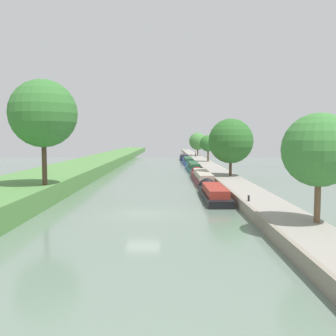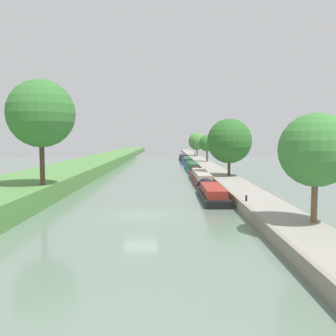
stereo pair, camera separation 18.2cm
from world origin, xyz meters
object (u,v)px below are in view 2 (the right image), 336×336
Objects in this scene: mooring_bollard_far at (192,155)px; narrowboat_black at (212,192)px; narrowboat_blue at (188,161)px; narrowboat_navy at (185,158)px; person_walking at (196,153)px; narrowboat_maroon at (202,177)px; narrowboat_teal at (193,167)px; mooring_bollard_near at (248,198)px.

narrowboat_black is at bearing -91.67° from mooring_bollard_far.
narrowboat_navy is at bearing 90.98° from narrowboat_blue.
narrowboat_black is at bearing -92.67° from person_walking.
narrowboat_maroon is 1.08× the size of narrowboat_teal.
narrowboat_blue is 14.38m from person_walking.
mooring_bollard_near is (1.78, -20.41, 0.47)m from narrowboat_maroon.
mooring_bollard_near is at bearing -90.79° from person_walking.
person_walking is (2.71, 47.80, 1.11)m from narrowboat_maroon.
narrowboat_blue is at bearing -89.02° from narrowboat_navy.
mooring_bollard_near is at bearing -90.00° from mooring_bollard_far.
narrowboat_black is 0.65× the size of narrowboat_maroon.
narrowboat_black is 61.44m from narrowboat_navy.
person_walking is (2.71, 31.01, 1.10)m from narrowboat_teal.
narrowboat_blue is at bearing 90.09° from narrowboat_teal.
mooring_bollard_far is at bearing 88.06° from narrowboat_maroon.
narrowboat_black is 30.54m from narrowboat_teal.
narrowboat_black is 24.54× the size of mooring_bollard_far.
person_walking is (2.87, 61.55, 1.17)m from narrowboat_black.
mooring_bollard_far is at bearing 66.67° from narrowboat_navy.
person_walking is at bearing -78.57° from mooring_bollard_far.
narrowboat_navy is at bearing 90.10° from narrowboat_black.
narrowboat_teal is 16.94m from narrowboat_blue.
mooring_bollard_near is (-0.94, -68.21, -0.65)m from person_walking.
person_walking is at bearing 85.01° from narrowboat_teal.
narrowboat_maroon is at bearing 89.35° from narrowboat_black.
narrowboat_blue reaches higher than narrowboat_maroon.
narrowboat_maroon is at bearing -91.94° from mooring_bollard_far.
narrowboat_teal is 1.51× the size of narrowboat_navy.
narrowboat_black reaches higher than mooring_bollard_near.
narrowboat_navy is (-0.11, 61.44, 0.09)m from narrowboat_black.
person_walking reaches higher than narrowboat_blue.
narrowboat_blue is 9.86× the size of person_walking.
narrowboat_teal reaches higher than mooring_bollard_near.
narrowboat_teal is 34.65× the size of mooring_bollard_far.
mooring_bollard_near is 72.83m from mooring_bollard_far.
narrowboat_navy is 3.17m from person_walking.
narrowboat_navy is at bearing 90.32° from narrowboat_maroon.
person_walking reaches higher than narrowboat_navy.
narrowboat_black is at bearing -90.65° from narrowboat_maroon.
person_walking is 3.69× the size of mooring_bollard_far.
mooring_bollard_far is (1.93, 66.17, 0.53)m from narrowboat_black.
narrowboat_maroon reaches higher than narrowboat_black.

